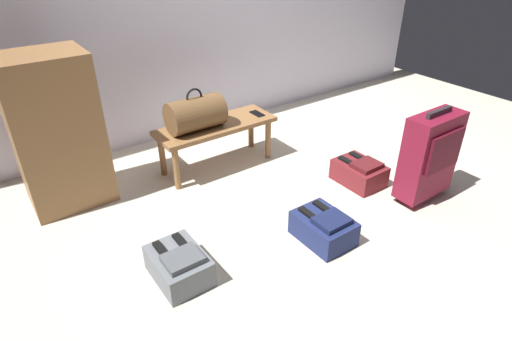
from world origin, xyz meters
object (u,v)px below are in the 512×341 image
(suitcase_upright_burgundy, at_px, (430,155))
(side_cabinet, at_px, (57,133))
(backpack_navy, at_px, (324,228))
(backpack_grey, at_px, (179,265))
(cell_phone, at_px, (257,114))
(backpack_maroon, at_px, (359,172))
(bench, at_px, (216,131))
(duffel_bag_brown, at_px, (196,114))

(suitcase_upright_burgundy, bearing_deg, side_cabinet, 144.81)
(backpack_navy, distance_m, backpack_grey, 0.95)
(cell_phone, bearing_deg, backpack_maroon, -66.18)
(bench, relative_size, duffel_bag_brown, 2.27)
(duffel_bag_brown, xyz_separation_m, backpack_grey, (-0.69, -1.01, -0.43))
(cell_phone, xyz_separation_m, suitcase_upright_burgundy, (0.60, -1.29, -0.03))
(backpack_maroon, height_order, side_cabinet, side_cabinet)
(suitcase_upright_burgundy, bearing_deg, cell_phone, 115.11)
(backpack_navy, height_order, backpack_grey, same)
(backpack_navy, bearing_deg, suitcase_upright_burgundy, -4.33)
(bench, relative_size, cell_phone, 6.94)
(duffel_bag_brown, bearing_deg, backpack_navy, -79.46)
(duffel_bag_brown, height_order, backpack_maroon, duffel_bag_brown)
(cell_phone, xyz_separation_m, backpack_grey, (-1.26, -0.99, -0.30))
(duffel_bag_brown, xyz_separation_m, cell_phone, (0.57, -0.03, -0.13))
(suitcase_upright_burgundy, xyz_separation_m, backpack_navy, (-0.94, 0.07, -0.27))
(duffel_bag_brown, relative_size, side_cabinet, 0.40)
(cell_phone, relative_size, backpack_navy, 0.38)
(backpack_maroon, bearing_deg, bench, 131.02)
(suitcase_upright_burgundy, xyz_separation_m, backpack_grey, (-1.87, 0.30, -0.27))
(backpack_grey, distance_m, backpack_maroon, 1.65)
(suitcase_upright_burgundy, distance_m, backpack_grey, 1.91)
(suitcase_upright_burgundy, height_order, side_cabinet, side_cabinet)
(backpack_navy, relative_size, backpack_maroon, 1.00)
(bench, xyz_separation_m, backpack_maroon, (0.78, -0.89, -0.24))
(duffel_bag_brown, xyz_separation_m, side_cabinet, (-0.97, 0.20, 0.03))
(bench, bearing_deg, backpack_maroon, -48.98)
(backpack_grey, relative_size, backpack_maroon, 1.00)
(duffel_bag_brown, height_order, backpack_grey, duffel_bag_brown)
(bench, xyz_separation_m, backpack_navy, (0.06, -1.25, -0.24))
(duffel_bag_brown, relative_size, cell_phone, 3.06)
(cell_phone, height_order, backpack_grey, cell_phone)
(bench, height_order, backpack_grey, bench)
(duffel_bag_brown, distance_m, suitcase_upright_burgundy, 1.77)
(duffel_bag_brown, distance_m, backpack_grey, 1.30)
(suitcase_upright_burgundy, bearing_deg, backpack_maroon, 117.67)
(duffel_bag_brown, bearing_deg, bench, 0.00)
(cell_phone, bearing_deg, backpack_grey, -141.99)
(duffel_bag_brown, bearing_deg, cell_phone, -2.82)
(duffel_bag_brown, bearing_deg, backpack_maroon, -43.14)
(backpack_navy, xyz_separation_m, backpack_maroon, (0.72, 0.35, 0.00))
(backpack_navy, distance_m, backpack_maroon, 0.80)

